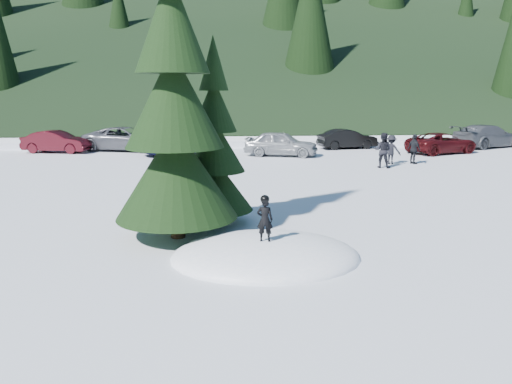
{
  "coord_description": "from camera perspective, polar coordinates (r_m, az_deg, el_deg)",
  "views": [
    {
      "loc": [
        -1.02,
        -11.15,
        3.91
      ],
      "look_at": [
        -0.07,
        2.31,
        1.1
      ],
      "focal_mm": 35.0,
      "sensor_mm": 36.0,
      "label": 1
    }
  ],
  "objects": [
    {
      "name": "car_5",
      "position": [
        33.6,
        10.4,
        5.99
      ],
      "size": [
        4.09,
        2.08,
        1.28
      ],
      "primitive_type": "imported",
      "rotation": [
        0.0,
        0.0,
        1.76
      ],
      "color": "black",
      "rests_on": "ground"
    },
    {
      "name": "car_6",
      "position": [
        32.69,
        20.48,
        5.27
      ],
      "size": [
        4.99,
        3.61,
        1.26
      ],
      "primitive_type": "imported",
      "rotation": [
        0.0,
        0.0,
        1.94
      ],
      "color": "#3B0A0D",
      "rests_on": "ground"
    },
    {
      "name": "car_1",
      "position": [
        33.34,
        -21.81,
        5.37
      ],
      "size": [
        4.31,
        2.16,
        1.36
      ],
      "primitive_type": "imported",
      "rotation": [
        0.0,
        0.0,
        1.39
      ],
      "color": "#370A10",
      "rests_on": "ground"
    },
    {
      "name": "car_3",
      "position": [
        30.22,
        -8.48,
        5.54
      ],
      "size": [
        5.21,
        3.48,
        1.4
      ],
      "primitive_type": "imported",
      "rotation": [
        0.0,
        0.0,
        1.92
      ],
      "color": "black",
      "rests_on": "ground"
    },
    {
      "name": "adult_2",
      "position": [
        27.14,
        15.2,
        4.69
      ],
      "size": [
        1.13,
        1.01,
        1.52
      ],
      "primitive_type": "imported",
      "rotation": [
        0.0,
        0.0,
        2.57
      ],
      "color": "black",
      "rests_on": "ground"
    },
    {
      "name": "car_2",
      "position": [
        33.03,
        -14.56,
        5.91
      ],
      "size": [
        5.9,
        3.87,
        1.51
      ],
      "primitive_type": "imported",
      "rotation": [
        0.0,
        0.0,
        1.3
      ],
      "color": "#55565D",
      "rests_on": "ground"
    },
    {
      "name": "car_4",
      "position": [
        29.46,
        2.89,
        5.56
      ],
      "size": [
        4.6,
        2.86,
        1.46
      ],
      "primitive_type": "imported",
      "rotation": [
        0.0,
        0.0,
        1.29
      ],
      "color": "gray",
      "rests_on": "ground"
    },
    {
      "name": "car_7",
      "position": [
        37.16,
        24.89,
        5.83
      ],
      "size": [
        5.71,
        4.16,
        1.54
      ],
      "primitive_type": "imported",
      "rotation": [
        0.0,
        0.0,
        2.0
      ],
      "color": "#4B4D52",
      "rests_on": "ground"
    },
    {
      "name": "spruce_tall",
      "position": [
        13.02,
        -9.35,
        9.01
      ],
      "size": [
        3.2,
        3.2,
        8.6
      ],
      "color": "black",
      "rests_on": "ground"
    },
    {
      "name": "forest_hillside",
      "position": [
        65.73,
        -3.3,
        19.26
      ],
      "size": [
        200.0,
        60.0,
        25.0
      ],
      "primitive_type": null,
      "color": "black",
      "rests_on": "ground"
    },
    {
      "name": "child_skier",
      "position": [
        11.36,
        1.01,
        -3.19
      ],
      "size": [
        0.4,
        0.29,
        1.0
      ],
      "primitive_type": "imported",
      "rotation": [
        0.0,
        0.0,
        2.99
      ],
      "color": "black",
      "rests_on": "snow_mound"
    },
    {
      "name": "adult_0",
      "position": [
        25.78,
        14.29,
        4.64
      ],
      "size": [
        1.07,
        1.0,
        1.75
      ],
      "primitive_type": "imported",
      "rotation": [
        0.0,
        0.0,
        2.63
      ],
      "color": "black",
      "rests_on": "ground"
    },
    {
      "name": "ground",
      "position": [
        11.86,
        1.13,
        -7.49
      ],
      "size": [
        200.0,
        200.0,
        0.0
      ],
      "primitive_type": "plane",
      "color": "white",
      "rests_on": "ground"
    },
    {
      "name": "snow_mound",
      "position": [
        11.86,
        1.13,
        -7.49
      ],
      "size": [
        4.48,
        3.52,
        0.96
      ],
      "primitive_type": "ellipsoid",
      "color": "white",
      "rests_on": "ground"
    },
    {
      "name": "spruce_short",
      "position": [
        14.47,
        -4.73,
        4.54
      ],
      "size": [
        2.2,
        2.2,
        5.37
      ],
      "color": "black",
      "rests_on": "ground"
    },
    {
      "name": "adult_1",
      "position": [
        27.52,
        17.61,
        4.69
      ],
      "size": [
        0.63,
        0.99,
        1.57
      ],
      "primitive_type": "imported",
      "rotation": [
        0.0,
        0.0,
        1.87
      ],
      "color": "black",
      "rests_on": "ground"
    }
  ]
}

